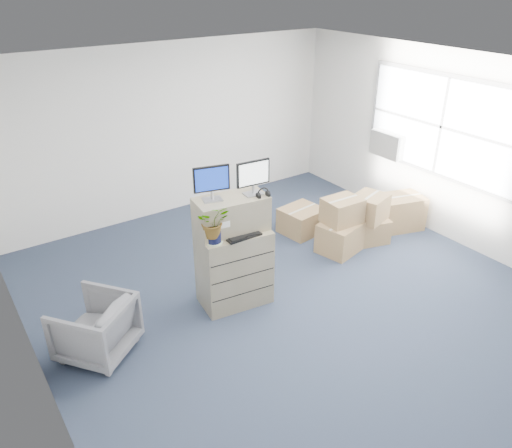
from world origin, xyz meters
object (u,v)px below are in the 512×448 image
object	(u,v)px
monitor_left	(212,181)
potted_plant	(213,225)
monitor_right	(253,176)
keyboard	(243,236)
office_chair	(95,325)
water_bottle	(239,218)
filing_cabinet_lower	(234,267)

from	to	relation	value
monitor_left	potted_plant	world-z (taller)	monitor_left
monitor_right	keyboard	xyz separation A→B (m)	(-0.25, -0.15, -0.65)
monitor_left	office_chair	size ratio (longest dim) A/B	0.56
keyboard	water_bottle	world-z (taller)	water_bottle
water_bottle	monitor_left	bearing A→B (deg)	169.49
monitor_right	office_chair	world-z (taller)	monitor_right
office_chair	monitor_left	bearing A→B (deg)	145.12
water_bottle	office_chair	bearing A→B (deg)	-179.65
water_bottle	potted_plant	distance (m)	0.47
monitor_left	water_bottle	world-z (taller)	monitor_left
filing_cabinet_lower	potted_plant	world-z (taller)	potted_plant
monitor_right	potted_plant	distance (m)	0.74
monitor_left	keyboard	bearing A→B (deg)	-35.72
filing_cabinet_lower	monitor_right	xyz separation A→B (m)	(0.28, -0.02, 1.16)
filing_cabinet_lower	monitor_left	distance (m)	1.18
monitor_right	water_bottle	world-z (taller)	monitor_right
water_bottle	office_chair	world-z (taller)	water_bottle
potted_plant	office_chair	size ratio (longest dim) A/B	0.66
monitor_left	potted_plant	size ratio (longest dim) A/B	0.84
potted_plant	office_chair	xyz separation A→B (m)	(-1.43, 0.13, -0.85)
keyboard	filing_cabinet_lower	bearing A→B (deg)	99.50
keyboard	water_bottle	xyz separation A→B (m)	(0.09, 0.22, 0.12)
monitor_right	water_bottle	xyz separation A→B (m)	(-0.16, 0.07, -0.53)
monitor_right	keyboard	size ratio (longest dim) A/B	0.97
keyboard	office_chair	distance (m)	1.90
monitor_right	keyboard	distance (m)	0.71
potted_plant	office_chair	distance (m)	1.67
water_bottle	potted_plant	size ratio (longest dim) A/B	0.52
filing_cabinet_lower	office_chair	bearing A→B (deg)	-173.86
filing_cabinet_lower	monitor_right	world-z (taller)	monitor_right
monitor_left	monitor_right	world-z (taller)	same
filing_cabinet_lower	office_chair	size ratio (longest dim) A/B	1.34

